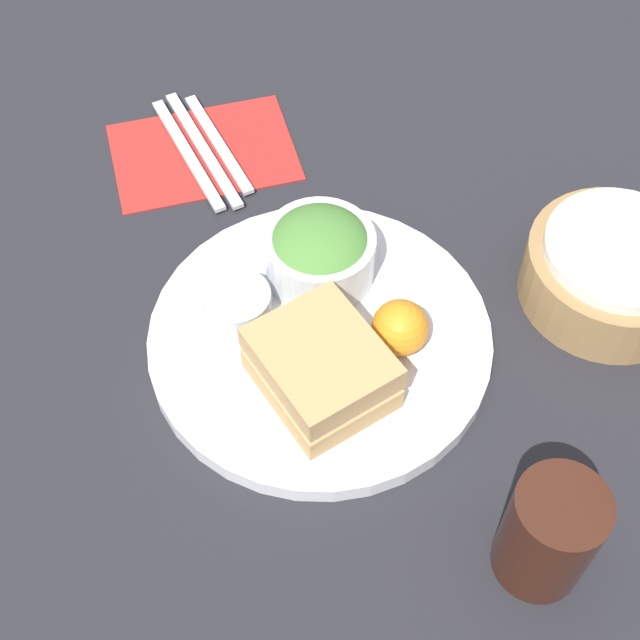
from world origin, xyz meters
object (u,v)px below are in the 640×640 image
at_px(sandwich, 321,368).
at_px(knife, 203,149).
at_px(drink_glass, 549,534).
at_px(spoon, 218,143).
at_px(salad_bowl, 320,251).
at_px(dressing_cup, 238,305).
at_px(plate, 320,339).
at_px(fork, 187,154).
at_px(bread_basket, 613,271).

xyz_separation_m(sandwich, knife, (-0.33, -0.04, -0.04)).
relative_size(drink_glass, spoon, 0.66).
height_order(salad_bowl, dressing_cup, salad_bowl).
bearing_deg(drink_glass, plate, -155.78).
bearing_deg(drink_glass, spoon, -164.22).
height_order(plate, dressing_cup, dressing_cup).
height_order(sandwich, fork, sandwich).
bearing_deg(fork, knife, -90.00).
distance_m(drink_glass, bread_basket, 0.29).
bearing_deg(knife, bread_basket, -142.31).
distance_m(plate, drink_glass, 0.27).
bearing_deg(spoon, knife, 90.00).
distance_m(salad_bowl, drink_glass, 0.32).
bearing_deg(fork, drink_glass, -171.94).
distance_m(knife, spoon, 0.02).
relative_size(dressing_cup, knife, 0.32).
relative_size(dressing_cup, fork, 0.34).
relative_size(sandwich, knife, 0.70).
relative_size(drink_glass, bread_basket, 0.65).
bearing_deg(drink_glass, dressing_cup, -147.96).
bearing_deg(knife, spoon, -90.00).
bearing_deg(dressing_cup, bread_basket, 81.43).
relative_size(dressing_cup, drink_glass, 0.57).
xyz_separation_m(plate, spoon, (-0.28, -0.04, -0.00)).
distance_m(salad_bowl, spoon, 0.23).
bearing_deg(fork, bread_basket, -140.52).
relative_size(bread_basket, fork, 0.91).
bearing_deg(knife, dressing_cup, 165.96).
xyz_separation_m(plate, bread_basket, (0.01, 0.28, 0.02)).
bearing_deg(spoon, fork, 90.00).
bearing_deg(bread_basket, salad_bowl, -107.26).
height_order(knife, spoon, same).
height_order(sandwich, spoon, sandwich).
bearing_deg(bread_basket, dressing_cup, -98.57).
bearing_deg(spoon, dressing_cup, 161.85).
distance_m(plate, dressing_cup, 0.08).
distance_m(bread_basket, knife, 0.45).
relative_size(dressing_cup, bread_basket, 0.37).
bearing_deg(plate, bread_basket, 87.18).
height_order(sandwich, knife, sandwich).
bearing_deg(fork, plate, -176.36).
bearing_deg(plate, drink_glass, 24.22).
relative_size(salad_bowl, bread_basket, 0.62).
bearing_deg(plate, spoon, -172.18).
distance_m(salad_bowl, dressing_cup, 0.09).
distance_m(sandwich, fork, 0.34).
relative_size(salad_bowl, fork, 0.56).
distance_m(bread_basket, spoon, 0.44).
height_order(fork, spoon, same).
bearing_deg(bread_basket, knife, -130.84).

